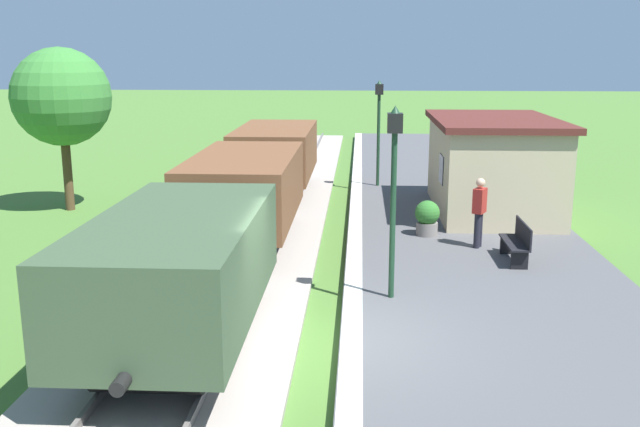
{
  "coord_description": "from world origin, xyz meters",
  "views": [
    {
      "loc": [
        0.5,
        -11.0,
        4.92
      ],
      "look_at": [
        -0.41,
        4.92,
        1.24
      ],
      "focal_mm": 39.58,
      "sensor_mm": 36.0,
      "label": 1
    }
  ],
  "objects_px": {
    "tree_trackside_far": "(62,97)",
    "bench_near_hut": "(518,241)",
    "potted_planter": "(427,217)",
    "station_hut": "(492,165)",
    "person_waiting": "(479,210)",
    "lamp_post_near": "(394,167)",
    "lamp_post_far": "(379,113)",
    "freight_train": "(245,194)",
    "bench_down_platform": "(461,172)"
  },
  "relations": [
    {
      "from": "bench_near_hut",
      "to": "potted_planter",
      "type": "xyz_separation_m",
      "value": [
        -1.83,
        2.24,
        0.0
      ]
    },
    {
      "from": "freight_train",
      "to": "tree_trackside_far",
      "type": "distance_m",
      "value": 7.74
    },
    {
      "from": "station_hut",
      "to": "bench_down_platform",
      "type": "distance_m",
      "value": 4.2
    },
    {
      "from": "bench_near_hut",
      "to": "potted_planter",
      "type": "bearing_deg",
      "value": 129.18
    },
    {
      "from": "freight_train",
      "to": "station_hut",
      "type": "distance_m",
      "value": 7.64
    },
    {
      "from": "station_hut",
      "to": "person_waiting",
      "type": "xyz_separation_m",
      "value": [
        -1.01,
        -4.06,
        -0.47
      ]
    },
    {
      "from": "person_waiting",
      "to": "lamp_post_near",
      "type": "height_order",
      "value": "lamp_post_near"
    },
    {
      "from": "lamp_post_near",
      "to": "person_waiting",
      "type": "bearing_deg",
      "value": 58.73
    },
    {
      "from": "bench_down_platform",
      "to": "tree_trackside_far",
      "type": "bearing_deg",
      "value": -164.42
    },
    {
      "from": "station_hut",
      "to": "lamp_post_far",
      "type": "height_order",
      "value": "lamp_post_far"
    },
    {
      "from": "bench_down_platform",
      "to": "person_waiting",
      "type": "relative_size",
      "value": 0.88
    },
    {
      "from": "freight_train",
      "to": "lamp_post_far",
      "type": "distance_m",
      "value": 8.31
    },
    {
      "from": "freight_train",
      "to": "potted_planter",
      "type": "height_order",
      "value": "freight_train"
    },
    {
      "from": "bench_down_platform",
      "to": "lamp_post_near",
      "type": "distance_m",
      "value": 12.39
    },
    {
      "from": "station_hut",
      "to": "person_waiting",
      "type": "height_order",
      "value": "station_hut"
    },
    {
      "from": "person_waiting",
      "to": "potted_planter",
      "type": "xyz_separation_m",
      "value": [
        -1.13,
        1.09,
        -0.46
      ]
    },
    {
      "from": "freight_train",
      "to": "lamp_post_near",
      "type": "bearing_deg",
      "value": -50.49
    },
    {
      "from": "potted_planter",
      "to": "tree_trackside_far",
      "type": "distance_m",
      "value": 11.81
    },
    {
      "from": "lamp_post_near",
      "to": "lamp_post_far",
      "type": "bearing_deg",
      "value": 90.0
    },
    {
      "from": "freight_train",
      "to": "bench_near_hut",
      "type": "bearing_deg",
      "value": -14.97
    },
    {
      "from": "bench_down_platform",
      "to": "lamp_post_far",
      "type": "distance_m",
      "value": 3.61
    },
    {
      "from": "freight_train",
      "to": "person_waiting",
      "type": "xyz_separation_m",
      "value": [
        5.79,
        -0.58,
        -0.21
      ]
    },
    {
      "from": "bench_near_hut",
      "to": "person_waiting",
      "type": "bearing_deg",
      "value": 120.97
    },
    {
      "from": "station_hut",
      "to": "lamp_post_near",
      "type": "height_order",
      "value": "lamp_post_near"
    },
    {
      "from": "freight_train",
      "to": "bench_down_platform",
      "type": "distance_m",
      "value": 9.99
    },
    {
      "from": "lamp_post_far",
      "to": "lamp_post_near",
      "type": "bearing_deg",
      "value": -90.0
    },
    {
      "from": "bench_near_hut",
      "to": "tree_trackside_far",
      "type": "distance_m",
      "value": 14.27
    },
    {
      "from": "bench_near_hut",
      "to": "person_waiting",
      "type": "relative_size",
      "value": 0.88
    },
    {
      "from": "freight_train",
      "to": "bench_near_hut",
      "type": "distance_m",
      "value": 6.75
    },
    {
      "from": "person_waiting",
      "to": "lamp_post_far",
      "type": "xyz_separation_m",
      "value": [
        -2.25,
        7.96,
        1.62
      ]
    },
    {
      "from": "freight_train",
      "to": "person_waiting",
      "type": "distance_m",
      "value": 5.82
    },
    {
      "from": "freight_train",
      "to": "lamp_post_far",
      "type": "bearing_deg",
      "value": 64.42
    },
    {
      "from": "bench_down_platform",
      "to": "station_hut",
      "type": "bearing_deg",
      "value": -85.62
    },
    {
      "from": "potted_planter",
      "to": "lamp_post_near",
      "type": "xyz_separation_m",
      "value": [
        -1.12,
        -4.8,
        2.08
      ]
    },
    {
      "from": "person_waiting",
      "to": "lamp_post_far",
      "type": "height_order",
      "value": "lamp_post_far"
    },
    {
      "from": "lamp_post_near",
      "to": "freight_train",
      "type": "bearing_deg",
      "value": 129.51
    },
    {
      "from": "tree_trackside_far",
      "to": "bench_near_hut",
      "type": "bearing_deg",
      "value": -24.23
    },
    {
      "from": "potted_planter",
      "to": "station_hut",
      "type": "bearing_deg",
      "value": 54.19
    },
    {
      "from": "potted_planter",
      "to": "lamp_post_near",
      "type": "distance_m",
      "value": 5.35
    },
    {
      "from": "lamp_post_near",
      "to": "lamp_post_far",
      "type": "height_order",
      "value": "same"
    },
    {
      "from": "potted_planter",
      "to": "bench_down_platform",
      "type": "bearing_deg",
      "value": 75.45
    },
    {
      "from": "station_hut",
      "to": "bench_near_hut",
      "type": "xyz_separation_m",
      "value": [
        -0.31,
        -5.21,
        -0.93
      ]
    },
    {
      "from": "station_hut",
      "to": "lamp_post_near",
      "type": "distance_m",
      "value": 8.5
    },
    {
      "from": "freight_train",
      "to": "lamp_post_near",
      "type": "distance_m",
      "value": 5.73
    },
    {
      "from": "person_waiting",
      "to": "tree_trackside_far",
      "type": "height_order",
      "value": "tree_trackside_far"
    },
    {
      "from": "bench_down_platform",
      "to": "lamp_post_near",
      "type": "bearing_deg",
      "value": -103.98
    },
    {
      "from": "potted_planter",
      "to": "bench_near_hut",
      "type": "bearing_deg",
      "value": -50.82
    },
    {
      "from": "potted_planter",
      "to": "tree_trackside_far",
      "type": "height_order",
      "value": "tree_trackside_far"
    },
    {
      "from": "bench_near_hut",
      "to": "person_waiting",
      "type": "distance_m",
      "value": 1.43
    },
    {
      "from": "potted_planter",
      "to": "person_waiting",
      "type": "bearing_deg",
      "value": -43.76
    }
  ]
}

